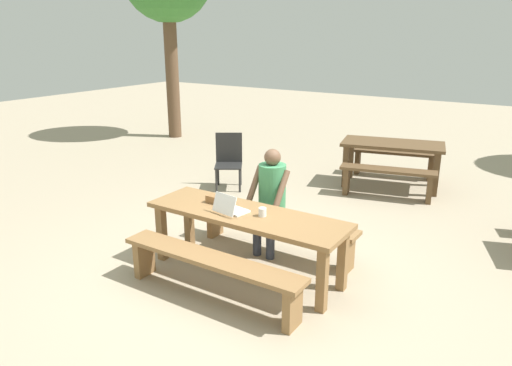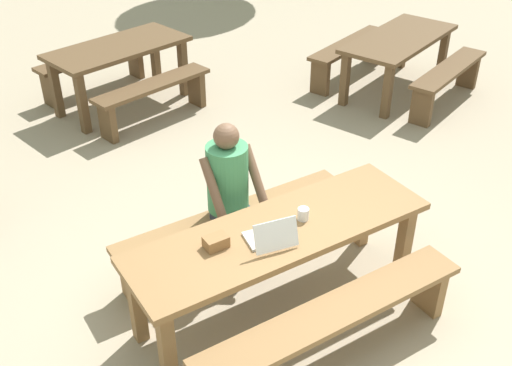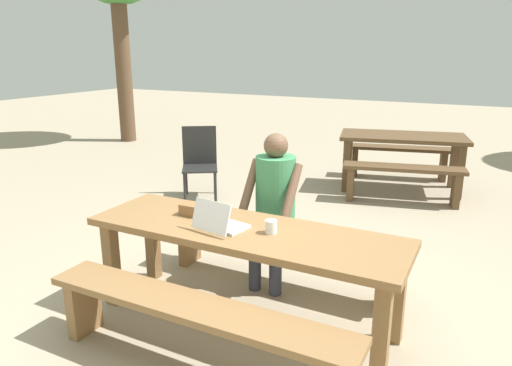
% 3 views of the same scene
% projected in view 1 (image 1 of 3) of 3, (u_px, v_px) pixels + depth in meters
% --- Properties ---
extents(ground_plane, '(30.00, 30.00, 0.00)m').
position_uv_depth(ground_plane, '(247.00, 273.00, 5.21)').
color(ground_plane, tan).
extents(picnic_table_front, '(2.20, 0.67, 0.70)m').
position_uv_depth(picnic_table_front, '(246.00, 222.00, 5.03)').
color(picnic_table_front, olive).
rests_on(picnic_table_front, ground).
extents(bench_near, '(2.00, 0.30, 0.45)m').
position_uv_depth(bench_near, '(211.00, 267.00, 4.61)').
color(bench_near, olive).
rests_on(bench_near, ground).
extents(bench_far, '(2.00, 0.30, 0.45)m').
position_uv_depth(bench_far, '(276.00, 225.00, 5.60)').
color(bench_far, olive).
rests_on(bench_far, ground).
extents(laptop, '(0.34, 0.32, 0.22)m').
position_uv_depth(laptop, '(230.00, 208.00, 4.98)').
color(laptop, white).
rests_on(laptop, picnic_table_front).
extents(small_pouch, '(0.16, 0.11, 0.08)m').
position_uv_depth(small_pouch, '(214.00, 199.00, 5.28)').
color(small_pouch, olive).
rests_on(small_pouch, picnic_table_front).
extents(coffee_mug, '(0.08, 0.08, 0.09)m').
position_uv_depth(coffee_mug, '(262.00, 212.00, 4.89)').
color(coffee_mug, white).
rests_on(coffee_mug, picnic_table_front).
extents(person_seated, '(0.42, 0.42, 1.25)m').
position_uv_depth(person_seated, '(271.00, 193.00, 5.49)').
color(person_seated, '#333847').
rests_on(person_seated, ground).
extents(plastic_chair, '(0.61, 0.61, 0.90)m').
position_uv_depth(plastic_chair, '(229.00, 160.00, 7.94)').
color(plastic_chair, '#262626').
rests_on(plastic_chair, ground).
extents(picnic_table_rear, '(1.75, 1.11, 0.76)m').
position_uv_depth(picnic_table_rear, '(392.00, 150.00, 7.92)').
color(picnic_table_rear, brown).
rests_on(picnic_table_rear, ground).
extents(bench_rear_south, '(1.49, 0.62, 0.47)m').
position_uv_depth(bench_rear_south, '(387.00, 177.00, 7.46)').
color(bench_rear_south, brown).
rests_on(bench_rear_south, ground).
extents(bench_rear_north, '(1.49, 0.62, 0.47)m').
position_uv_depth(bench_rear_north, '(394.00, 158.00, 8.56)').
color(bench_rear_north, brown).
rests_on(bench_rear_north, ground).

